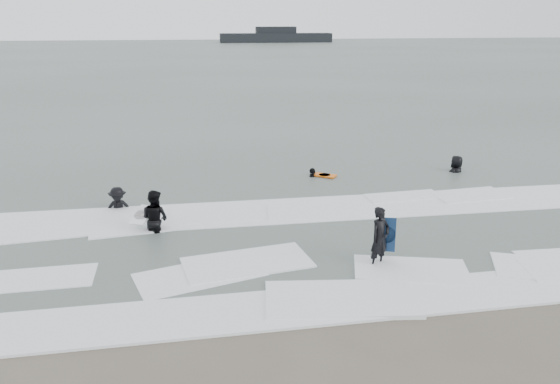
{
  "coord_description": "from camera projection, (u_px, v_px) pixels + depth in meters",
  "views": [
    {
      "loc": [
        -2.71,
        -11.85,
        6.59
      ],
      "look_at": [
        0.0,
        5.0,
        1.1
      ],
      "focal_mm": 35.0,
      "sensor_mm": 36.0,
      "label": 1
    }
  ],
  "objects": [
    {
      "name": "ground",
      "position": [
        312.0,
        295.0,
        13.57
      ],
      "size": [
        320.0,
        320.0,
        0.0
      ],
      "primitive_type": "plane",
      "color": "brown",
      "rests_on": "ground"
    },
    {
      "name": "surfer_wading",
      "position": [
        156.0,
        231.0,
        17.57
      ],
      "size": [
        1.2,
        1.15,
        1.94
      ],
      "primitive_type": "imported",
      "rotation": [
        0.0,
        0.0,
        2.53
      ],
      "color": "black",
      "rests_on": "ground"
    },
    {
      "name": "sea",
      "position": [
        207.0,
        59.0,
        88.74
      ],
      "size": [
        320.0,
        320.0,
        0.0
      ],
      "primitive_type": "plane",
      "color": "#47544C",
      "rests_on": "ground"
    },
    {
      "name": "surfer_right_near",
      "position": [
        313.0,
        178.0,
        23.47
      ],
      "size": [
        0.94,
        0.91,
        1.58
      ],
      "primitive_type": "imported",
      "rotation": [
        0.0,
        0.0,
        -2.4
      ],
      "color": "black",
      "rests_on": "ground"
    },
    {
      "name": "vessel_horizon",
      "position": [
        276.0,
        37.0,
        146.8
      ],
      "size": [
        29.95,
        5.35,
        4.06
      ],
      "color": "black",
      "rests_on": "ground"
    },
    {
      "name": "surf_foam",
      "position": [
        287.0,
        237.0,
        17.03
      ],
      "size": [
        30.03,
        9.06,
        0.09
      ],
      "color": "white",
      "rests_on": "ground"
    },
    {
      "name": "surfer_right_far",
      "position": [
        456.0,
        173.0,
        24.21
      ],
      "size": [
        1.08,
        1.1,
        1.92
      ],
      "primitive_type": "imported",
      "rotation": [
        0.0,
        0.0,
        -2.31
      ],
      "color": "black",
      "rests_on": "ground"
    },
    {
      "name": "bodyboards",
      "position": [
        283.0,
        203.0,
        18.69
      ],
      "size": [
        8.17,
        9.19,
        1.25
      ],
      "color": "#0E2445",
      "rests_on": "ground"
    },
    {
      "name": "surfer_centre",
      "position": [
        378.0,
        267.0,
        15.08
      ],
      "size": [
        0.77,
        0.68,
        1.76
      ],
      "primitive_type": "imported",
      "rotation": [
        0.0,
        0.0,
        0.52
      ],
      "color": "black",
      "rests_on": "ground"
    },
    {
      "name": "surfer_breaker",
      "position": [
        119.0,
        210.0,
        19.49
      ],
      "size": [
        1.14,
        0.69,
        1.71
      ],
      "primitive_type": "imported",
      "rotation": [
        0.0,
        0.0,
        0.05
      ],
      "color": "black",
      "rests_on": "ground"
    }
  ]
}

